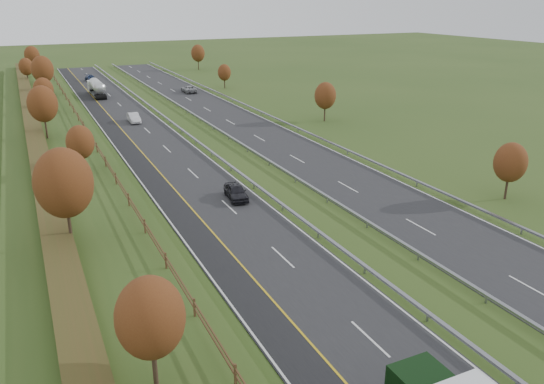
{
  "coord_description": "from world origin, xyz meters",
  "views": [
    {
      "loc": [
        -15.83,
        -11.11,
        19.59
      ],
      "look_at": [
        4.46,
        31.78,
        2.2
      ],
      "focal_mm": 35.0,
      "sensor_mm": 36.0,
      "label": 1
    }
  ],
  "objects": [
    {
      "name": "hard_shoulder",
      "position": [
        -3.75,
        60.0,
        0.02
      ],
      "size": [
        3.0,
        200.0,
        0.04
      ],
      "primitive_type": "cube",
      "color": "black",
      "rests_on": "ground"
    },
    {
      "name": "outer_barrier_far",
      "position": [
        22.3,
        60.0,
        0.62
      ],
      "size": [
        0.32,
        200.0,
        0.71
      ],
      "color": "gray",
      "rests_on": "ground"
    },
    {
      "name": "road_tanker",
      "position": [
        -1.19,
        106.67,
        1.86
      ],
      "size": [
        2.4,
        11.22,
        3.46
      ],
      "color": "silver",
      "rests_on": "near_carriageway"
    },
    {
      "name": "median_barrier_far",
      "position": [
        10.8,
        60.0,
        0.61
      ],
      "size": [
        0.32,
        200.0,
        0.71
      ],
      "color": "gray",
      "rests_on": "ground"
    },
    {
      "name": "car_dark_near",
      "position": [
        2.75,
        36.88,
        0.82
      ],
      "size": [
        2.34,
        4.73,
        1.55
      ],
      "primitive_type": "imported",
      "rotation": [
        0.0,
        0.0,
        -0.11
      ],
      "color": "black",
      "rests_on": "near_carriageway"
    },
    {
      "name": "ground",
      "position": [
        8.0,
        55.0,
        0.0
      ],
      "size": [
        400.0,
        400.0,
        0.0
      ],
      "primitive_type": "plane",
      "color": "#2F4719",
      "rests_on": "ground"
    },
    {
      "name": "fence_left",
      "position": [
        -8.5,
        59.59,
        2.73
      ],
      "size": [
        0.12,
        189.06,
        1.2
      ],
      "color": "#422B19",
      "rests_on": "embankment_left"
    },
    {
      "name": "trees_far",
      "position": [
        29.8,
        89.21,
        4.25
      ],
      "size": [
        8.45,
        118.6,
        7.12
      ],
      "color": "#2D2116",
      "rests_on": "ground"
    },
    {
      "name": "car_silver_mid",
      "position": [
        0.6,
        77.73,
        0.81
      ],
      "size": [
        1.66,
        4.68,
        1.54
      ],
      "primitive_type": "imported",
      "rotation": [
        0.0,
        0.0,
        -0.01
      ],
      "color": "silver",
      "rests_on": "near_carriageway"
    },
    {
      "name": "hedge_left",
      "position": [
        -15.0,
        60.0,
        2.55
      ],
      "size": [
        2.2,
        180.0,
        1.1
      ],
      "primitive_type": "cube",
      "color": "#3B3B18",
      "rests_on": "embankment_left"
    },
    {
      "name": "far_carriageway",
      "position": [
        16.5,
        60.0,
        0.02
      ],
      "size": [
        10.5,
        200.0,
        0.04
      ],
      "primitive_type": "cube",
      "color": "#232326",
      "rests_on": "ground"
    },
    {
      "name": "near_carriageway",
      "position": [
        0.0,
        60.0,
        0.02
      ],
      "size": [
        10.5,
        200.0,
        0.04
      ],
      "primitive_type": "cube",
      "color": "#232326",
      "rests_on": "ground"
    },
    {
      "name": "embankment_left",
      "position": [
        -13.0,
        60.0,
        1.0
      ],
      "size": [
        12.0,
        200.0,
        2.0
      ],
      "primitive_type": "cube",
      "color": "#2F4719",
      "rests_on": "ground"
    },
    {
      "name": "trees_left",
      "position": [
        -12.64,
        56.63,
        6.37
      ],
      "size": [
        6.64,
        164.3,
        7.66
      ],
      "color": "#2D2116",
      "rests_on": "embankment_left"
    },
    {
      "name": "car_oncoming",
      "position": [
        17.73,
        102.68,
        0.8
      ],
      "size": [
        2.68,
        5.55,
        1.52
      ],
      "primitive_type": "imported",
      "rotation": [
        0.0,
        0.0,
        3.11
      ],
      "color": "#999A9E",
      "rests_on": "far_carriageway"
    },
    {
      "name": "car_small_far",
      "position": [
        0.5,
        129.81,
        0.75
      ],
      "size": [
        2.55,
        5.09,
        1.42
      ],
      "primitive_type": "imported",
      "rotation": [
        0.0,
        0.0,
        0.12
      ],
      "color": "#162345",
      "rests_on": "near_carriageway"
    },
    {
      "name": "median_barrier_near",
      "position": [
        5.7,
        60.0,
        0.61
      ],
      "size": [
        0.32,
        200.0,
        0.71
      ],
      "color": "gray",
      "rests_on": "ground"
    },
    {
      "name": "lane_markings",
      "position": [
        6.4,
        59.88,
        0.05
      ],
      "size": [
        26.75,
        200.0,
        0.01
      ],
      "color": "silver",
      "rests_on": "near_carriageway"
    }
  ]
}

